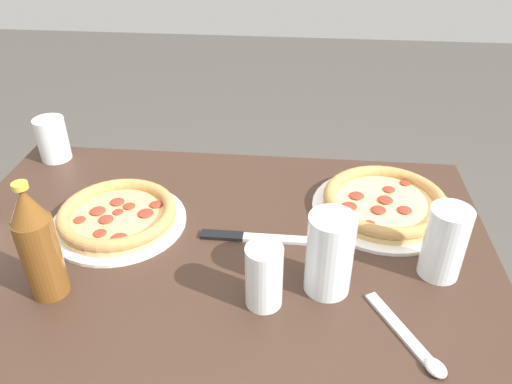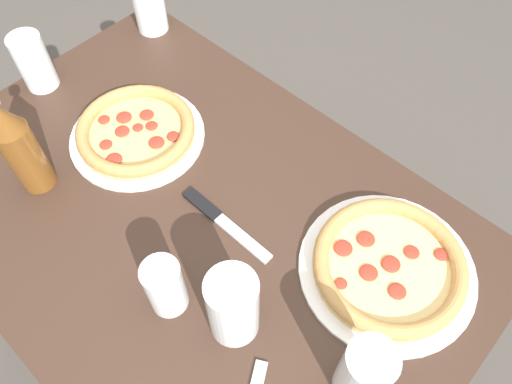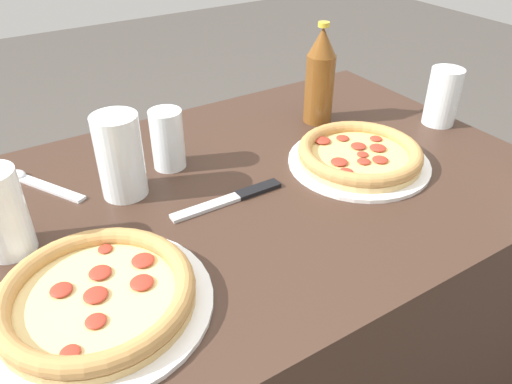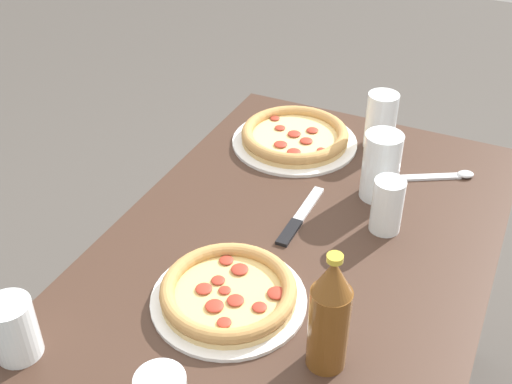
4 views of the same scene
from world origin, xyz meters
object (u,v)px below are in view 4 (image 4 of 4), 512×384
Objects in this scene: glass_lemonade at (380,170)px; knife at (299,218)px; pizza_pepperoni at (229,293)px; glass_iced_tea at (14,331)px; pizza_salami at (295,137)px; glass_cola at (387,206)px; beer_bottle at (330,315)px; spoon at (444,176)px; glass_red_wine at (381,123)px.

glass_lemonade reaches higher than knife.
pizza_pepperoni is 0.47m from glass_lemonade.
pizza_salami is at bearing 169.22° from glass_iced_tea.
glass_cola is 0.19m from knife.
pizza_salami is at bearing -117.24° from glass_lemonade.
pizza_pepperoni is at bearing -18.98° from glass_lemonade.
pizza_salami is 0.39m from glass_cola.
beer_bottle is (0.62, 0.31, 0.09)m from pizza_salami.
spoon is at bearing 90.76° from pizza_salami.
beer_bottle reaches higher than pizza_salami.
glass_cola is at bearing -16.71° from spoon.
beer_bottle is at bearing 1.46° from glass_cola.
pizza_pepperoni is at bearing -25.33° from spoon.
glass_iced_tea is 0.61m from knife.
knife is at bearing 174.99° from pizza_pepperoni.
glass_cola is 0.67× the size of spoon.
beer_bottle is at bearing 26.54° from pizza_salami.
pizza_salami is at bearing -128.64° from glass_cola.
pizza_salami is at bearing -169.60° from pizza_pepperoni.
knife is at bearing 24.19° from pizza_salami.
knife is at bearing 151.94° from glass_iced_tea.
glass_cola is 0.12m from glass_lemonade.
glass_lemonade is at bearing 149.26° from glass_iced_tea.
glass_red_wine is 0.80× the size of spoon.
glass_iced_tea reaches higher than knife.
glass_red_wine is at bearing 111.73° from pizza_salami.
glass_lemonade is at bearing 141.11° from knife.
pizza_pepperoni is 1.99× the size of glass_red_wine.
pizza_pepperoni is 0.23m from beer_bottle.
spoon is (-0.83, 0.53, -0.05)m from glass_iced_tea.
glass_iced_tea reaches higher than pizza_pepperoni.
glass_iced_tea is at bearing -10.78° from pizza_salami.
glass_iced_tea is at bearing -45.73° from pizza_pepperoni.
knife is (0.37, -0.07, -0.06)m from glass_red_wine.
glass_lemonade is at bearing -156.83° from glass_cola.
beer_bottle is 0.64m from spoon.
glass_red_wine is at bearing 158.67° from glass_iced_tea.
spoon is (-0.57, 0.27, -0.02)m from pizza_pepperoni.
pizza_salami is 0.84m from glass_iced_tea.
beer_bottle reaches higher than glass_cola.
glass_cola is (0.32, 0.11, -0.01)m from glass_red_wine.
glass_red_wine is 0.71m from beer_bottle.
glass_iced_tea is 0.92× the size of glass_cola.
pizza_pepperoni is 0.90× the size of pizza_salami.
glass_red_wine is 1.19× the size of glass_cola.
pizza_salami reaches higher than knife.
spoon is (-0.01, 0.38, -0.02)m from pizza_salami.
glass_red_wine is at bearing -170.56° from beer_bottle.
pizza_salami reaches higher than spoon.
pizza_pepperoni and pizza_salami have the same top height.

